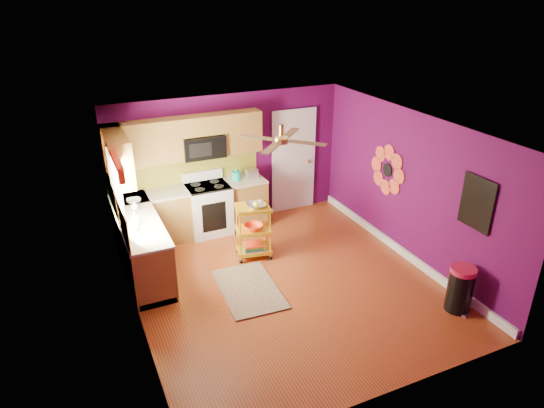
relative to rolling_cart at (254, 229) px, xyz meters
name	(u,v)px	position (x,y,z in m)	size (l,w,h in m)	color
ground	(286,283)	(0.13, -0.97, -0.53)	(5.00, 5.00, 0.00)	maroon
room_envelope	(289,187)	(0.16, -0.97, 1.10)	(4.54, 5.04, 2.52)	#4E0845
lower_cabinets	(171,227)	(-1.21, 0.85, -0.10)	(2.81, 2.31, 0.94)	brown
electric_range	(209,208)	(-0.42, 1.20, -0.05)	(0.76, 0.66, 1.13)	white
upper_cabinetry	(165,145)	(-1.11, 1.20, 1.27)	(2.80, 2.30, 1.26)	brown
left_window	(116,180)	(-2.08, 0.08, 1.21)	(0.08, 1.35, 1.08)	white
panel_door	(293,162)	(1.48, 1.50, 0.49)	(0.95, 0.11, 2.15)	white
right_wall_art	(424,184)	(2.36, -1.31, 0.91)	(0.04, 2.74, 1.04)	black
ceiling_fan	(281,139)	(0.13, -0.77, 1.76)	(1.01, 1.01, 0.26)	#BF8C3F
shag_rug	(249,289)	(-0.46, -0.89, -0.52)	(0.85, 1.38, 0.02)	black
rolling_cart	(254,229)	(0.00, 0.00, 0.00)	(0.64, 0.52, 1.03)	gold
trash_can	(460,289)	(2.10, -2.58, -0.19)	(0.44, 0.45, 0.69)	black
teal_kettle	(236,175)	(0.17, 1.26, 0.49)	(0.18, 0.18, 0.21)	#15A494
toaster	(252,174)	(0.46, 1.21, 0.50)	(0.22, 0.15, 0.18)	beige
soap_bottle_a	(135,219)	(-1.89, 0.13, 0.52)	(0.10, 0.10, 0.21)	#EA3F72
soap_bottle_b	(135,206)	(-1.80, 0.68, 0.49)	(0.13, 0.13, 0.16)	white
counter_dish	(134,201)	(-1.76, 1.00, 0.44)	(0.24, 0.24, 0.06)	white
counter_cup	(135,228)	(-1.92, -0.05, 0.46)	(0.12, 0.12, 0.10)	white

